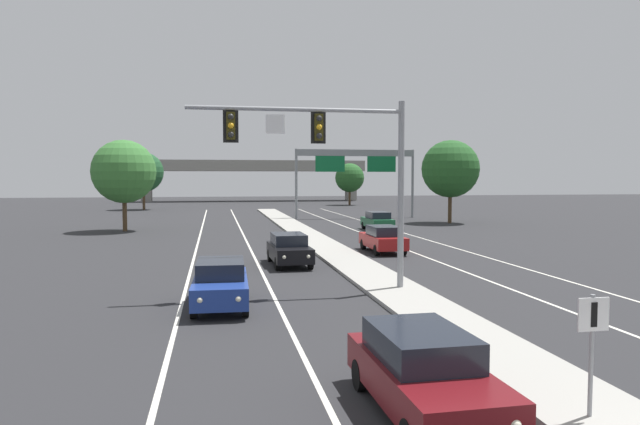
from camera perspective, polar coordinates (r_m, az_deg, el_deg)
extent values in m
cube|color=#9E9B93|center=(24.66, 5.85, -6.68)|extent=(2.40, 110.00, 0.15)
cube|color=silver|center=(30.69, -6.35, -4.81)|extent=(0.14, 100.00, 0.01)
cube|color=silver|center=(32.71, 10.36, -4.33)|extent=(0.14, 100.00, 0.01)
cube|color=silver|center=(30.64, -12.54, -4.88)|extent=(0.14, 100.00, 0.01)
cube|color=silver|center=(34.01, 15.58, -4.10)|extent=(0.14, 100.00, 0.01)
cylinder|color=gray|center=(22.44, 8.05, 1.74)|extent=(0.24, 0.24, 7.20)
cylinder|color=gray|center=(21.64, -2.31, 10.20)|extent=(8.13, 0.16, 0.16)
cube|color=black|center=(21.74, -0.18, 8.45)|extent=(0.56, 0.06, 1.20)
cube|color=#38330F|center=(21.71, -0.16, 8.46)|extent=(0.32, 0.32, 1.00)
sphere|color=#282828|center=(21.57, -0.08, 9.34)|extent=(0.22, 0.22, 0.22)
sphere|color=#F2A819|center=(21.54, -0.08, 8.50)|extent=(0.22, 0.22, 0.22)
sphere|color=#282828|center=(21.51, -0.08, 7.65)|extent=(0.22, 0.22, 0.22)
cube|color=black|center=(21.41, -8.87, 8.48)|extent=(0.56, 0.06, 1.20)
cube|color=#38330F|center=(21.37, -8.87, 8.49)|extent=(0.32, 0.32, 1.00)
sphere|color=#282828|center=(21.23, -8.87, 9.39)|extent=(0.22, 0.22, 0.22)
sphere|color=#F2A819|center=(21.20, -8.86, 8.53)|extent=(0.22, 0.22, 0.22)
sphere|color=#282828|center=(21.18, -8.85, 7.67)|extent=(0.22, 0.22, 0.22)
cube|color=white|center=(21.47, -4.48, 8.77)|extent=(0.70, 0.04, 0.70)
cylinder|color=gray|center=(11.58, 25.36, -12.73)|extent=(0.08, 0.08, 2.20)
cube|color=white|center=(11.38, 25.55, -9.13)|extent=(0.60, 0.03, 0.60)
cube|color=black|center=(11.36, 25.61, -9.15)|extent=(0.12, 0.01, 0.44)
cube|color=#5B0F14|center=(11.20, 10.31, -16.12)|extent=(1.90, 4.44, 0.70)
cube|color=black|center=(11.21, 9.92, -12.72)|extent=(1.64, 2.41, 0.56)
sphere|color=#EAE5C6|center=(9.60, 18.87, -19.36)|extent=(0.18, 0.18, 0.18)
cylinder|color=black|center=(12.92, 11.13, -15.08)|extent=(0.23, 0.64, 0.64)
cylinder|color=black|center=(12.42, 4.04, -15.80)|extent=(0.23, 0.64, 0.64)
cube|color=navy|center=(20.00, -9.86, -7.37)|extent=(1.92, 4.45, 0.70)
cube|color=black|center=(20.10, -9.87, -5.49)|extent=(1.65, 2.42, 0.56)
sphere|color=#EAE5C6|center=(17.84, -8.12, -8.51)|extent=(0.18, 0.18, 0.18)
sphere|color=#EAE5C6|center=(17.87, -11.86, -8.53)|extent=(0.18, 0.18, 0.18)
cylinder|color=black|center=(18.60, -7.44, -9.28)|extent=(0.24, 0.65, 0.64)
cylinder|color=black|center=(18.63, -12.43, -9.30)|extent=(0.24, 0.65, 0.64)
cylinder|color=black|center=(21.53, -7.63, -7.52)|extent=(0.24, 0.65, 0.64)
cylinder|color=black|center=(21.56, -11.92, -7.55)|extent=(0.24, 0.65, 0.64)
cube|color=black|center=(29.03, -3.08, -3.94)|extent=(1.91, 4.44, 0.70)
cube|color=black|center=(29.17, -3.15, -2.66)|extent=(1.64, 2.42, 0.56)
sphere|color=#EAE5C6|center=(26.99, -1.16, -4.39)|extent=(0.18, 0.18, 0.18)
sphere|color=#EAE5C6|center=(26.80, -3.58, -4.45)|extent=(0.18, 0.18, 0.18)
cylinder|color=black|center=(27.75, -0.96, -5.01)|extent=(0.24, 0.65, 0.64)
cylinder|color=black|center=(27.50, -4.25, -5.10)|extent=(0.24, 0.65, 0.64)
cylinder|color=black|center=(30.67, -2.02, -4.20)|extent=(0.24, 0.65, 0.64)
cylinder|color=black|center=(30.45, -5.00, -4.27)|extent=(0.24, 0.65, 0.64)
cube|color=maroon|center=(34.19, 6.25, -2.83)|extent=(1.82, 4.41, 0.70)
cube|color=black|center=(33.91, 6.36, -1.81)|extent=(1.59, 2.38, 0.56)
sphere|color=#EAE5C6|center=(36.12, 4.40, -2.40)|extent=(0.18, 0.18, 0.18)
sphere|color=#EAE5C6|center=(36.42, 6.15, -2.36)|extent=(0.18, 0.18, 0.18)
cylinder|color=black|center=(35.45, 4.32, -3.17)|extent=(0.22, 0.64, 0.64)
cylinder|color=black|center=(35.88, 6.80, -3.10)|extent=(0.22, 0.64, 0.64)
cylinder|color=black|center=(32.58, 5.64, -3.76)|extent=(0.22, 0.64, 0.64)
cylinder|color=black|center=(33.04, 8.32, -3.68)|extent=(0.22, 0.64, 0.64)
cube|color=#195633|center=(48.27, 5.71, -0.99)|extent=(1.84, 4.41, 0.70)
cube|color=black|center=(48.02, 5.78, -0.26)|extent=(1.60, 2.39, 0.56)
sphere|color=#EAE5C6|center=(50.22, 4.41, -0.75)|extent=(0.18, 0.18, 0.18)
sphere|color=#EAE5C6|center=(50.52, 5.67, -0.73)|extent=(0.18, 0.18, 0.18)
cylinder|color=black|center=(49.54, 4.35, -1.27)|extent=(0.23, 0.64, 0.64)
cylinder|color=black|center=(49.96, 6.13, -1.24)|extent=(0.23, 0.64, 0.64)
cylinder|color=black|center=(46.65, 5.25, -1.57)|extent=(0.23, 0.64, 0.64)
cylinder|color=black|center=(47.09, 7.13, -1.54)|extent=(0.23, 0.64, 0.64)
cylinder|color=gray|center=(61.18, -2.38, 2.85)|extent=(0.28, 0.28, 7.50)
cylinder|color=gray|center=(64.28, 9.19, 2.84)|extent=(0.28, 0.28, 7.50)
cube|color=gray|center=(62.47, 3.56, 5.94)|extent=(13.00, 0.36, 0.70)
cube|color=#0F6033|center=(61.61, 1.01, 4.86)|extent=(3.20, 0.08, 1.70)
cube|color=#0F6033|center=(62.98, 6.14, 4.81)|extent=(3.20, 0.08, 1.70)
cube|color=gray|center=(109.06, -6.80, 4.39)|extent=(42.40, 6.40, 1.10)
cube|color=gray|center=(106.09, -6.71, 4.96)|extent=(42.40, 0.36, 0.90)
cube|color=gray|center=(109.55, -16.87, 2.50)|extent=(1.80, 2.40, 5.65)
cube|color=gray|center=(111.91, 3.08, 2.66)|extent=(1.80, 2.40, 5.65)
cylinder|color=#4C3823|center=(92.49, 2.96, 1.53)|extent=(0.36, 0.36, 2.55)
sphere|color=#235623|center=(92.43, 2.97, 3.48)|extent=(4.66, 4.66, 4.66)
cylinder|color=#4C3823|center=(57.16, 12.79, 0.49)|extent=(0.36, 0.36, 3.05)
sphere|color=#235623|center=(57.09, 12.84, 4.26)|extent=(5.57, 5.57, 5.57)
cylinder|color=#4C3823|center=(49.90, -18.84, -0.15)|extent=(0.36, 0.36, 2.84)
sphere|color=#387533|center=(49.82, -18.92, 3.88)|extent=(5.20, 5.20, 5.20)
cylinder|color=#4C3823|center=(82.62, -17.11, 1.30)|extent=(0.36, 0.36, 2.99)
sphere|color=#1E4C28|center=(82.57, -17.16, 3.86)|extent=(5.47, 5.47, 5.47)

